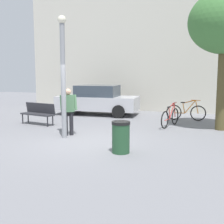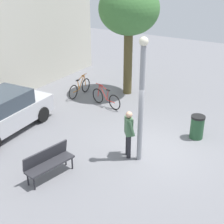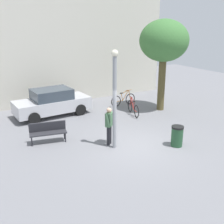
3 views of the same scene
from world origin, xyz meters
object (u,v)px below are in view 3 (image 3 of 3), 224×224
(plaza_tree, at_px, (164,42))
(bicycle_orange, at_px, (123,100))
(person_by_lamppost, at_px, (109,123))
(park_bench, at_px, (48,130))
(trash_bin, at_px, (177,136))
(bicycle_red, at_px, (133,108))
(lamppost, at_px, (115,96))
(parked_car_silver, at_px, (52,102))

(plaza_tree, xyz_separation_m, bicycle_orange, (-1.53, 1.84, -3.64))
(person_by_lamppost, bearing_deg, park_bench, 146.17)
(park_bench, height_order, trash_bin, park_bench)
(person_by_lamppost, height_order, trash_bin, person_by_lamppost)
(park_bench, relative_size, bicycle_orange, 0.92)
(bicycle_red, relative_size, trash_bin, 1.97)
(person_by_lamppost, bearing_deg, lamppost, -84.20)
(lamppost, bearing_deg, park_bench, 140.30)
(plaza_tree, height_order, bicycle_red, plaza_tree)
(park_bench, relative_size, bicycle_red, 0.94)
(lamppost, bearing_deg, trash_bin, -25.26)
(person_by_lamppost, xyz_separation_m, plaza_tree, (5.11, 2.94, 3.06))
(lamppost, bearing_deg, bicycle_orange, 55.54)
(park_bench, relative_size, plaza_tree, 0.31)
(park_bench, height_order, bicycle_red, bicycle_red)
(park_bench, bearing_deg, person_by_lamppost, -33.83)
(bicycle_red, distance_m, parked_car_silver, 4.62)
(person_by_lamppost, relative_size, plaza_tree, 0.32)
(bicycle_orange, relative_size, trash_bin, 2.01)
(park_bench, height_order, parked_car_silver, parked_car_silver)
(plaza_tree, height_order, parked_car_silver, plaza_tree)
(bicycle_orange, bearing_deg, plaza_tree, -50.34)
(lamppost, bearing_deg, plaza_tree, 33.28)
(plaza_tree, relative_size, parked_car_silver, 1.23)
(person_by_lamppost, bearing_deg, plaza_tree, 29.86)
(park_bench, distance_m, bicycle_orange, 6.70)
(lamppost, height_order, person_by_lamppost, lamppost)
(bicycle_red, distance_m, trash_bin, 4.54)
(person_by_lamppost, distance_m, park_bench, 2.75)
(person_by_lamppost, height_order, park_bench, person_by_lamppost)
(bicycle_red, relative_size, parked_car_silver, 0.41)
(lamppost, height_order, parked_car_silver, lamppost)
(trash_bin, bearing_deg, parked_car_silver, 117.74)
(parked_car_silver, height_order, trash_bin, parked_car_silver)
(park_bench, xyz_separation_m, bicycle_red, (5.40, 1.43, -0.16))
(lamppost, xyz_separation_m, trash_bin, (2.43, -1.15, -1.82))
(parked_car_silver, bearing_deg, bicycle_orange, -2.97)
(lamppost, relative_size, bicycle_orange, 2.26)
(park_bench, height_order, bicycle_orange, bicycle_orange)
(person_by_lamppost, xyz_separation_m, parked_car_silver, (-0.98, 5.01, -0.19))
(trash_bin, bearing_deg, bicycle_orange, 79.96)
(trash_bin, bearing_deg, plaza_tree, 59.43)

